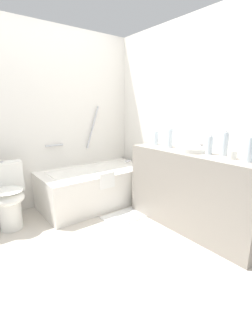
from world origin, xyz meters
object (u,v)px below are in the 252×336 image
Objects in this scene: drinking_glass_2 at (244,155)px; sink_faucet at (201,147)px; water_bottle_0 at (170,138)px; bath_mat at (124,217)px; water_bottle_3 at (167,138)px; water_bottle_4 at (156,138)px; water_bottle_2 at (224,144)px; drinking_glass_0 at (232,155)px; bathtub at (95,185)px; water_bottle_1 at (249,149)px; toilet at (8,195)px; sink_basin at (191,149)px; water_bottle_5 at (209,145)px.

sink_faucet is at bearing 78.82° from drinking_glass_2.
bath_mat is (-0.46, 0.29, -0.99)m from water_bottle_0.
water_bottle_3 is 1.07× the size of water_bottle_4.
water_bottle_2 reaches higher than sink_faucet.
bathtub is at bearing 106.43° from drinking_glass_0.
water_bottle_1 reaches higher than water_bottle_3.
sink_basin is at bearing 57.69° from toilet.
toilet is at bearing 143.37° from sink_basin.
sink_basin is at bearing -53.02° from bath_mat.
bath_mat is at bearing 136.91° from sink_faucet.
water_bottle_0 is at bearing 120.20° from sink_faucet.
bathtub is at bearing 110.31° from water_bottle_5.
toilet is 1.97m from water_bottle_0.
water_bottle_0 is at bearing -124.26° from water_bottle_3.
drinking_glass_0 reaches higher than bath_mat.
water_bottle_0 is at bearing 91.48° from water_bottle_5.
sink_faucet is at bearing -59.80° from water_bottle_0.
water_bottle_3 is at bearing -19.21° from bath_mat.
drinking_glass_2 is (0.09, 0.08, -0.07)m from water_bottle_1.
toilet is 2.40m from drinking_glass_0.
sink_faucet is 0.77× the size of water_bottle_3.
water_bottle_2 reaches higher than toilet.
drinking_glass_0 is 0.11m from drinking_glass_2.
water_bottle_0 reaches higher than water_bottle_5.
sink_basin is 0.22m from water_bottle_5.
water_bottle_4 is (0.02, 0.25, -0.03)m from water_bottle_0.
drinking_glass_0 is at bearing 48.27° from toilet.
drinking_glass_0 is at bearing -95.49° from water_bottle_3.
drinking_glass_2 reaches higher than toilet.
sink_basin is 4.01× the size of drinking_glass_0.
water_bottle_2 is 1.46m from bath_mat.
drinking_glass_0 reaches higher than sink_faucet.
bath_mat is (-0.45, 0.60, -0.90)m from sink_basin.
bathtub reaches higher than water_bottle_0.
bath_mat is at bearing -85.10° from bathtub.
toilet reaches higher than bath_mat.
drinking_glass_2 is at bearing -91.69° from water_bottle_2.
toilet is 1.97m from water_bottle_3.
water_bottle_3 is 2.53× the size of drinking_glass_2.
water_bottle_4 reaches higher than toilet.
water_bottle_2 reaches higher than drinking_glass_0.
water_bottle_1 is 1.16× the size of water_bottle_5.
water_bottle_3 is at bearing -53.82° from bathtub.
water_bottle_5 is (-0.06, -0.62, 0.00)m from water_bottle_3.
water_bottle_3 reaches higher than bath_mat.
water_bottle_2 reaches higher than drinking_glass_2.
toilet is 4.95× the size of sink_faucet.
water_bottle_0 is at bearing -60.34° from bathtub.
bath_mat is (-0.53, 1.14, -0.91)m from drinking_glass_2.
water_bottle_3 is at bearing 85.27° from water_bottle_1.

